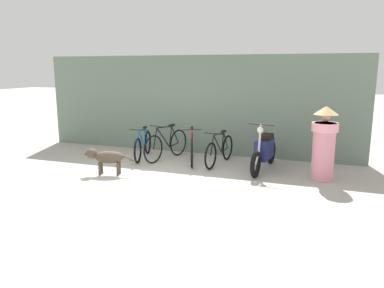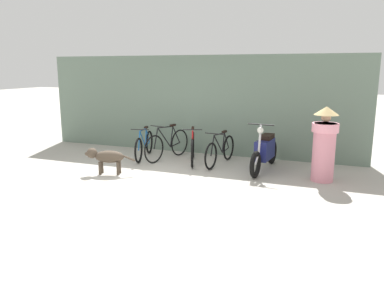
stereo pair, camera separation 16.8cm
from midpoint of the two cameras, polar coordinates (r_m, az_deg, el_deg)
The scene contains 9 objects.
ground_plane at distance 7.75m, azimuth -8.11°, elevation -5.95°, with size 60.00×60.00×0.00m, color #ADA89E.
shop_wall_back at distance 10.27m, azimuth -0.29°, elevation 6.01°, with size 8.95×0.20×2.65m.
bicycle_0 at distance 9.79m, azimuth -7.96°, elevation -0.21°, with size 0.53×1.67×0.82m.
bicycle_1 at distance 9.60m, azimuth -4.43°, elevation -0.12°, with size 0.56×1.68×0.91m.
bicycle_2 at distance 9.26m, azimuth -0.53°, elevation -0.61°, with size 0.64×1.60×0.89m.
bicycle_3 at distance 9.09m, azimuth 3.70°, elevation -1.00°, with size 0.46×1.68×0.83m.
motorcycle at distance 8.68m, azimuth 10.39°, elevation -1.06°, with size 0.58×1.94×1.13m.
stray_dog at distance 8.44m, azimuth -13.58°, elevation -1.95°, with size 1.10×0.48×0.58m.
person_in_robes at distance 8.15m, azimuth 18.91°, elevation 0.21°, with size 0.66×0.66×1.55m.
Camera 1 is at (3.40, -6.56, 2.31)m, focal length 35.00 mm.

